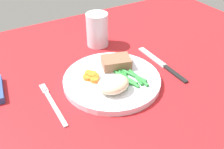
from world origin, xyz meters
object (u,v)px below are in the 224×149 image
object	(u,v)px
dinner_plate	(112,80)
meat_portion	(115,62)
knife	(163,65)
water_glass	(97,32)
fork	(53,104)

from	to	relation	value
dinner_plate	meat_portion	bearing A→B (deg)	49.40
dinner_plate	knife	bearing A→B (deg)	-0.98
dinner_plate	knife	xyz separation A→B (cm)	(16.64, -0.29, -0.60)
water_glass	knife	bearing A→B (deg)	-62.89
knife	dinner_plate	bearing A→B (deg)	179.93
dinner_plate	fork	distance (cm)	16.23
fork	water_glass	size ratio (longest dim) A/B	1.59
dinner_plate	meat_portion	size ratio (longest dim) A/B	3.31
knife	water_glass	world-z (taller)	water_glass
meat_portion	water_glass	xyz separation A→B (cm)	(2.90, 15.97, 1.53)
fork	water_glass	xyz separation A→B (cm)	(22.50, 20.19, 4.27)
dinner_plate	meat_portion	world-z (taller)	meat_portion
dinner_plate	knife	size ratio (longest dim) A/B	1.23
meat_portion	water_glass	distance (cm)	16.31
meat_portion	fork	world-z (taller)	meat_portion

